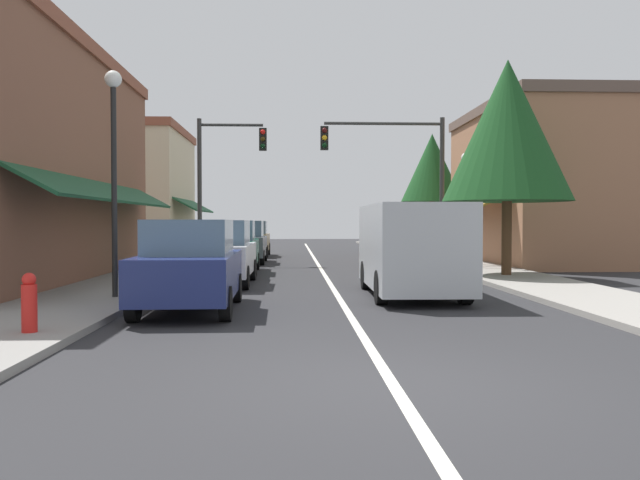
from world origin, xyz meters
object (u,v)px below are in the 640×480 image
parked_car_nearest_left (190,266)px  tree_right_near (507,131)px  van_in_lane (411,247)px  street_lamp_left_near (114,147)px  street_lamp_right_mid (466,190)px  fire_hydrant (29,303)px  parked_car_third_left (231,247)px  traffic_signal_left_corner (221,169)px  tree_right_far (432,168)px  parked_car_second_left (220,253)px  traffic_signal_mast_arm (401,165)px  parked_car_far_left (244,242)px  parked_car_distant_left (251,239)px

parked_car_nearest_left → tree_right_near: size_ratio=0.62×
parked_car_nearest_left → van_in_lane: van_in_lane is taller
street_lamp_left_near → street_lamp_right_mid: street_lamp_left_near is taller
tree_right_near → fire_hydrant: (-10.35, -9.82, -3.93)m
parked_car_third_left → street_lamp_right_mid: (8.21, 0.79, 1.99)m
parked_car_third_left → traffic_signal_left_corner: size_ratio=0.70×
parked_car_nearest_left → tree_right_far: tree_right_far is taller
parked_car_second_left → traffic_signal_mast_arm: bearing=49.9°
parked_car_third_left → traffic_signal_mast_arm: bearing=25.5°
street_lamp_left_near → tree_right_far: tree_right_far is taller
street_lamp_right_mid → fire_hydrant: bearing=-127.3°
parked_car_nearest_left → traffic_signal_left_corner: 14.25m
parked_car_third_left → tree_right_near: tree_right_near is taller
traffic_signal_mast_arm → street_lamp_left_near: (-8.02, -11.00, -0.62)m
tree_right_near → parked_car_far_left: bearing=137.7°
parked_car_distant_left → tree_right_far: tree_right_far is taller
street_lamp_left_near → tree_right_near: size_ratio=0.75×
parked_car_distant_left → tree_right_far: size_ratio=0.65×
parked_car_nearest_left → fire_hydrant: 3.53m
parked_car_third_left → fire_hydrant: (-1.80, -12.36, -0.33)m
traffic_signal_left_corner → street_lamp_left_near: (-0.94, -12.41, -0.54)m
parked_car_third_left → traffic_signal_left_corner: traffic_signal_left_corner is taller
street_lamp_left_near → street_lamp_right_mid: (9.97, 8.68, -0.45)m
parked_car_third_left → van_in_lane: (4.80, -6.97, 0.27)m
parked_car_third_left → tree_right_far: tree_right_far is taller
parked_car_nearest_left → traffic_signal_left_corner: bearing=92.8°
parked_car_nearest_left → parked_car_distant_left: same height
street_lamp_right_mid → fire_hydrant: (-10.00, -13.16, -2.32)m
traffic_signal_left_corner → fire_hydrant: (-0.97, -16.89, -3.31)m
parked_car_second_left → fire_hydrant: (-1.86, -8.23, -0.33)m
van_in_lane → street_lamp_right_mid: street_lamp_right_mid is taller
van_in_lane → tree_right_far: (4.59, 18.79, 3.40)m
traffic_signal_left_corner → tree_right_far: bearing=35.5°
traffic_signal_mast_arm → tree_right_near: tree_right_near is taller
tree_right_far → van_in_lane: bearing=-103.7°
tree_right_far → fire_hydrant: 26.95m
parked_car_third_left → traffic_signal_left_corner: bearing=99.4°
parked_car_distant_left → street_lamp_right_mid: street_lamp_right_mid is taller
van_in_lane → street_lamp_right_mid: size_ratio=1.25×
tree_right_near → parked_car_second_left: bearing=-169.4°
van_in_lane → parked_car_distant_left: bearing=106.2°
street_lamp_right_mid → van_in_lane: bearing=-113.7°
parked_car_far_left → tree_right_near: size_ratio=0.62×
tree_right_far → parked_car_nearest_left: bearing=-113.7°
street_lamp_left_near → fire_hydrant: street_lamp_left_near is taller
van_in_lane → fire_hydrant: bearing=-139.9°
van_in_lane → tree_right_near: size_ratio=0.79×
parked_car_far_left → parked_car_third_left: bearing=-90.5°
traffic_signal_mast_arm → fire_hydrant: size_ratio=6.65×
van_in_lane → traffic_signal_left_corner: (-5.63, 11.49, 2.71)m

